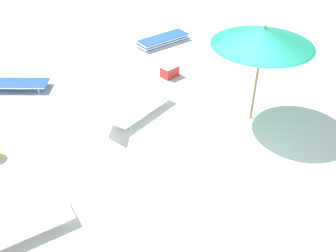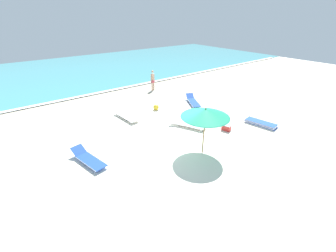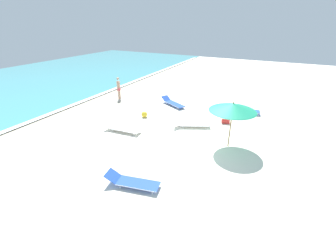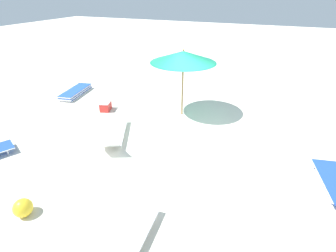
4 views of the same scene
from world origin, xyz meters
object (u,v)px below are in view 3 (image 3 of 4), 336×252
sun_lounger_near_water_left (132,182)px  sun_lounger_near_water_right (122,128)px  beach_umbrella (233,107)px  beach_ball (144,114)px  cooler_box (226,120)px  lounger_stack (246,112)px  beachgoer_wading_adult (119,87)px  sun_lounger_beside_umbrella (173,103)px  sun_lounger_under_umbrella (191,124)px

sun_lounger_near_water_left → sun_lounger_near_water_right: (3.68, 3.31, 0.00)m
beach_umbrella → beach_ball: 6.31m
cooler_box → sun_lounger_near_water_left: bearing=-120.7°
lounger_stack → sun_lounger_near_water_right: bearing=124.9°
beachgoer_wading_adult → beach_ball: beachgoer_wading_adult is taller
sun_lounger_beside_umbrella → beach_umbrella: bearing=-101.9°
beach_umbrella → sun_lounger_beside_umbrella: bearing=50.7°
sun_lounger_under_umbrella → beachgoer_wading_adult: bearing=46.7°
beachgoer_wading_adult → cooler_box: beachgoer_wading_adult is taller
lounger_stack → sun_lounger_beside_umbrella: 5.29m
beach_umbrella → sun_lounger_near_water_left: size_ratio=1.08×
sun_lounger_under_umbrella → sun_lounger_near_water_left: size_ratio=1.02×
beach_umbrella → beach_ball: (1.30, 5.87, -1.92)m
sun_lounger_under_umbrella → beach_ball: (0.00, 3.33, -0.02)m
sun_lounger_under_umbrella → cooler_box: (1.51, -1.72, -0.03)m
beach_ball → cooler_box: bearing=-73.4°
lounger_stack → sun_lounger_under_umbrella: 4.52m
sun_lounger_under_umbrella → beachgoer_wading_adult: size_ratio=1.28×
beach_umbrella → sun_lounger_near_water_right: bearing=100.2°
lounger_stack → sun_lounger_beside_umbrella: bearing=87.9°
sun_lounger_under_umbrella → sun_lounger_near_water_left: bearing=154.3°
sun_lounger_under_umbrella → beach_ball: size_ratio=5.76×
lounger_stack → sun_lounger_beside_umbrella: size_ratio=0.86×
beach_umbrella → sun_lounger_under_umbrella: (1.29, 2.54, -1.90)m
sun_lounger_near_water_right → sun_lounger_near_water_left: bearing=-142.4°
sun_lounger_near_water_right → lounger_stack: bearing=-49.0°
lounger_stack → sun_lounger_beside_umbrella: (-0.77, 5.23, 0.08)m
sun_lounger_under_umbrella → beach_ball: 3.33m
sun_lounger_under_umbrella → cooler_box: 2.29m
sun_lounger_under_umbrella → lounger_stack: bearing=-60.2°
beachgoer_wading_adult → cooler_box: size_ratio=3.03×
sun_lounger_near_water_left → sun_lounger_near_water_right: bearing=30.1°
beach_umbrella → sun_lounger_near_water_left: (-4.75, 2.61, -1.91)m
beach_umbrella → lounger_stack: beach_umbrella is taller
beach_umbrella → sun_lounger_beside_umbrella: 6.94m
beachgoer_wading_adult → beach_umbrella: bearing=-126.5°
lounger_stack → sun_lounger_near_water_right: 8.52m
sun_lounger_near_water_left → sun_lounger_beside_umbrella: bearing=4.0°
sun_lounger_near_water_left → beachgoer_wading_adult: (8.44, 7.16, 0.79)m
sun_lounger_near_water_left → cooler_box: sun_lounger_near_water_left is taller
sun_lounger_under_umbrella → sun_lounger_near_water_right: sun_lounger_under_umbrella is taller
sun_lounger_near_water_left → cooler_box: (7.56, -1.79, -0.02)m
sun_lounger_under_umbrella → beach_ball: bearing=64.9°
cooler_box → lounger_stack: bearing=50.7°
sun_lounger_under_umbrella → beachgoer_wading_adult: beachgoer_wading_adult is taller
lounger_stack → beach_ball: (-3.69, 5.94, 0.07)m
cooler_box → beachgoer_wading_adult: bearing=157.0°
sun_lounger_beside_umbrella → lounger_stack: bearing=-54.3°
lounger_stack → sun_lounger_near_water_left: (-9.74, 2.67, 0.08)m
sun_lounger_near_water_left → beachgoer_wading_adult: beachgoer_wading_adult is taller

